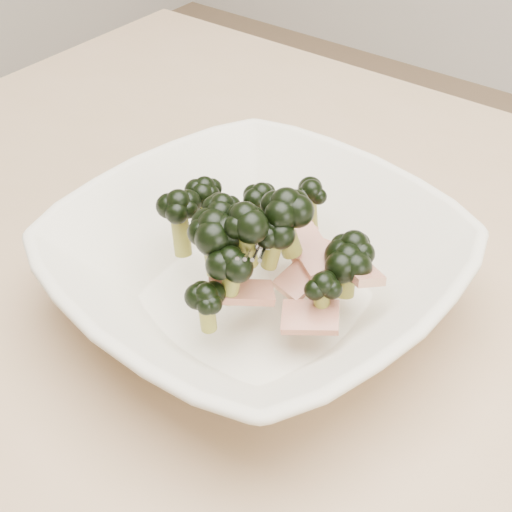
# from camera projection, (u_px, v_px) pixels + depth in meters

# --- Properties ---
(dining_table) EXTENTS (1.20, 0.80, 0.75)m
(dining_table) POSITION_uv_depth(u_px,v_px,m) (356.00, 389.00, 0.65)
(dining_table) COLOR tan
(dining_table) RESTS_ON ground
(broccoli_dish) EXTENTS (0.35, 0.35, 0.12)m
(broccoli_dish) POSITION_uv_depth(u_px,v_px,m) (257.00, 265.00, 0.57)
(broccoli_dish) COLOR beige
(broccoli_dish) RESTS_ON dining_table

